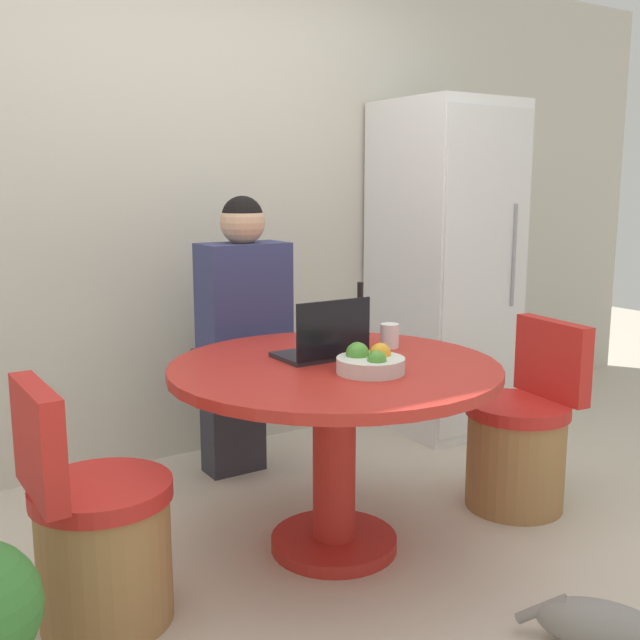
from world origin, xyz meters
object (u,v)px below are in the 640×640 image
Objects in this scene: chair_right_side at (519,444)px; fruit_bowl at (370,362)px; person_seated at (240,327)px; cat at (609,627)px; laptop at (324,345)px; refrigerator at (444,268)px; chair_left_side at (98,541)px; dining_table at (334,410)px; bottle at (360,323)px.

fruit_bowl is (-0.87, -0.07, 0.49)m from chair_right_side.
person_seated is 1.97m from cat.
laptop is 0.72× the size of cat.
fruit_bowl is (0.02, -0.27, -0.01)m from laptop.
refrigerator is 2.26× the size of chair_right_side.
refrigerator reaches higher than chair_right_side.
chair_right_side is (-0.47, -1.04, -0.64)m from refrigerator.
chair_left_side is (-2.28, -0.93, -0.64)m from refrigerator.
refrigerator is 5.71× the size of laptop.
chair_left_side is at bearing -86.43° from chair_right_side.
person_seated is at bearing -130.81° from chair_right_side.
cat is at bearing 106.29° from laptop.
refrigerator is at bearing 162.29° from chair_right_side.
dining_table is at bearing 87.71° from person_seated.
chair_right_side is 2.52× the size of laptop.
person_seated reaches higher than chair_right_side.
chair_left_side is 2.52× the size of laptop.
bottle is at bearing 106.59° from person_seated.
refrigerator is 2.26× the size of chair_left_side.
fruit_bowl is at bearing -78.64° from chair_right_side.
laptop is at bearing 161.39° from cat.
chair_right_side is 0.91m from bottle.
fruit_bowl is at bearing 164.95° from cat.
refrigerator is 1.49× the size of dining_table.
cat is (0.32, -1.09, -0.70)m from laptop.
bottle is (-1.14, -0.76, -0.08)m from refrigerator.
chair_right_side is 1.04m from laptop.
bottle is (0.20, -0.68, 0.11)m from person_seated.
cat is at bearing 99.15° from person_seated.
refrigerator is 1.37× the size of person_seated.
laptop reaches higher than dining_table.
refrigerator is at bearing 39.56° from fruit_bowl.
bottle is 0.61× the size of cat.
laptop is 0.24m from bottle.
refrigerator reaches higher than cat.
bottle is (-0.66, 0.27, 0.56)m from chair_right_side.
laptop is 0.27m from fruit_bowl.
chair_right_side is 1.00m from fruit_bowl.
chair_left_side is at bearing -157.69° from refrigerator.
person_seated is 1.02m from fruit_bowl.
chair_left_side reaches higher than cat.
chair_left_side is 1.05m from laptop.
cat is (1.23, -0.99, -0.20)m from chair_left_side.
cat is at bearing -25.90° from chair_right_side.
chair_left_side is at bearing 169.71° from fruit_bowl.
cat is at bearing -85.34° from bottle.
cat is at bearing -70.15° from fruit_bowl.
fruit_bowl is at bearing -79.23° from dining_table.
fruit_bowl is (-0.00, -1.02, 0.04)m from person_seated.
person_seated reaches higher than chair_left_side.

